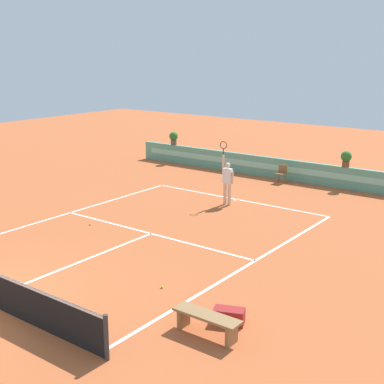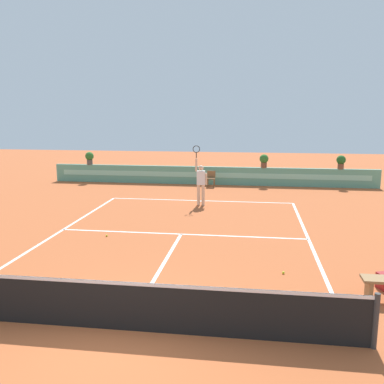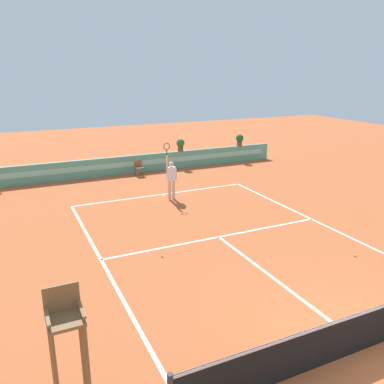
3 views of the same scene
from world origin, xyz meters
name	(u,v)px [view 3 (image 3 of 3)]	position (x,y,z in m)	size (l,w,h in m)	color
ground_plane	(224,241)	(0.00, 6.00, 0.00)	(60.00, 60.00, 0.00)	#B2562D
court_lines	(214,234)	(0.00, 6.72, 0.00)	(8.32, 11.94, 0.01)	white
net	(369,327)	(0.00, 0.00, 0.51)	(8.92, 0.10, 1.00)	#333333
back_wall_barrier	(133,164)	(0.00, 16.39, 0.50)	(18.00, 0.21, 1.00)	#599E84
umpire_chair	(66,333)	(-5.77, 1.26, 1.34)	(0.60, 0.60, 2.14)	brown
ball_kid_chair	(139,167)	(0.10, 15.66, 0.48)	(0.44, 0.44, 0.85)	brown
tennis_player	(171,177)	(0.10, 10.98, 1.05)	(0.62, 0.26, 2.58)	beige
tennis_ball_near_baseline	(162,256)	(-2.35, 5.79, 0.03)	(0.07, 0.07, 0.07)	#CCE033
tennis_ball_mid_court	(355,256)	(3.11, 3.27, 0.03)	(0.07, 0.07, 0.07)	#CCE033
potted_plant_right	(180,144)	(2.91, 16.39, 1.41)	(0.48, 0.48, 0.72)	brown
potted_plant_far_right	(240,139)	(6.94, 16.39, 1.41)	(0.48, 0.48, 0.72)	brown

